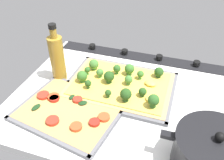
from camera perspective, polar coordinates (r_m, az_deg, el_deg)
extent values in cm
cube|color=white|center=(86.27, 3.02, -4.69)|extent=(78.43, 62.64, 3.00)
cube|color=black|center=(107.15, 7.09, 5.56)|extent=(75.29, 7.00, 0.80)
cylinder|color=black|center=(105.62, 19.70, 3.82)|extent=(2.80, 2.80, 1.80)
cylinder|color=black|center=(105.62, 11.31, 5.41)|extent=(2.80, 2.80, 1.80)
cylinder|color=black|center=(107.91, 3.05, 6.86)|extent=(2.80, 2.80, 1.80)
cylinder|color=black|center=(112.37, -4.75, 8.09)|extent=(2.80, 2.80, 1.80)
cube|color=slate|center=(89.07, 1.96, -1.61)|extent=(40.02, 29.36, 0.50)
cube|color=slate|center=(99.67, 4.32, 3.29)|extent=(39.71, 1.64, 1.30)
cube|color=slate|center=(78.92, -1.03, -7.35)|extent=(39.71, 1.64, 1.30)
cube|color=slate|center=(86.67, 14.24, -3.91)|extent=(1.52, 28.93, 1.30)
cube|color=slate|center=(94.91, -9.21, 0.92)|extent=(1.52, 28.93, 1.30)
cube|color=tan|center=(88.60, 1.97, -1.24)|extent=(37.59, 26.93, 1.00)
cube|color=#EDC64C|center=(88.17, 1.98, -0.88)|extent=(34.58, 24.25, 0.40)
cone|color=#4D8B3F|center=(92.65, -5.89, 1.70)|extent=(1.26, 1.26, 1.31)
sphere|color=#2D5B23|center=(91.79, -5.95, 2.47)|extent=(2.30, 2.30, 2.30)
cone|color=#427635|center=(82.84, 7.31, -3.58)|extent=(1.55, 1.55, 0.84)
sphere|color=#264C1C|center=(81.89, 7.39, -2.80)|extent=(2.82, 2.82, 2.82)
cone|color=#68AD54|center=(87.34, 4.26, -0.79)|extent=(1.65, 1.65, 1.06)
sphere|color=#427533|center=(86.34, 4.31, 0.08)|extent=(3.01, 3.01, 3.01)
cone|color=#427635|center=(80.36, 3.29, -4.56)|extent=(2.17, 2.17, 1.35)
sphere|color=#264C1C|center=(78.94, 3.35, -3.39)|extent=(3.95, 3.95, 3.95)
cone|color=#4D8B3F|center=(79.18, 9.82, -5.91)|extent=(2.12, 2.12, 1.39)
sphere|color=#2D5B23|center=(77.76, 9.98, -4.76)|extent=(3.85, 3.85, 3.85)
cone|color=#68AD54|center=(95.62, -4.35, 2.88)|extent=(2.14, 2.14, 0.87)
sphere|color=#427533|center=(94.57, -4.40, 3.83)|extent=(3.89, 3.89, 3.89)
cone|color=#5B9F46|center=(90.52, 6.79, 0.63)|extent=(1.43, 1.43, 1.23)
sphere|color=#386B28|center=(89.59, 6.87, 1.45)|extent=(2.60, 2.60, 2.60)
cone|color=#68AD54|center=(90.95, -2.90, 1.02)|extent=(1.58, 1.58, 1.07)
sphere|color=#427533|center=(90.01, -2.93, 1.85)|extent=(2.88, 2.88, 2.88)
cone|color=#4D8B3F|center=(92.72, 1.17, 1.91)|extent=(1.62, 1.62, 1.23)
sphere|color=#2D5B23|center=(91.74, 1.18, 2.79)|extent=(2.95, 2.95, 2.95)
cone|color=#5B9F46|center=(89.36, -7.10, -0.04)|extent=(2.17, 2.17, 0.97)
sphere|color=#386B28|center=(88.20, -7.19, 0.98)|extent=(3.95, 3.95, 3.95)
cone|color=#427635|center=(88.14, -0.71, -0.22)|extent=(2.18, 2.18, 1.20)
sphere|color=#264C1C|center=(86.89, -0.72, 0.88)|extent=(3.97, 3.97, 3.97)
cone|color=#5B9F46|center=(92.47, 4.16, 1.67)|extent=(2.09, 2.09, 1.15)
sphere|color=#386B28|center=(91.33, 4.21, 2.69)|extent=(3.79, 3.79, 3.79)
cone|color=#427635|center=(81.71, -0.94, -3.83)|extent=(1.24, 1.24, 0.98)
sphere|color=#264C1C|center=(80.84, -0.95, -3.11)|extent=(2.25, 2.25, 2.25)
cone|color=#427635|center=(92.75, 11.09, 1.02)|extent=(1.98, 1.98, 0.90)
sphere|color=#264C1C|center=(91.73, 11.22, 1.93)|extent=(3.60, 3.60, 3.60)
cone|color=#427635|center=(85.87, -5.73, -1.60)|extent=(1.36, 1.36, 1.18)
sphere|color=#264C1C|center=(84.94, -5.79, -0.80)|extent=(2.47, 2.47, 2.47)
ellipsoid|color=#EDC64C|center=(81.55, 9.02, -4.52)|extent=(3.96, 4.07, 1.08)
ellipsoid|color=#EDC64C|center=(97.37, -4.37, 3.60)|extent=(4.02, 3.80, 1.11)
ellipsoid|color=#EDC64C|center=(88.03, 9.24, -0.80)|extent=(4.84, 4.02, 1.51)
cube|color=slate|center=(80.36, -10.11, -7.48)|extent=(36.39, 30.83, 0.50)
cube|color=slate|center=(87.27, -5.43, -2.40)|extent=(32.17, 6.79, 1.30)
cube|color=slate|center=(74.22, -15.83, -12.95)|extent=(32.17, 6.79, 1.30)
cube|color=slate|center=(73.79, -0.15, -11.38)|extent=(5.60, 25.44, 1.30)
cube|color=slate|center=(88.71, -18.29, -3.70)|extent=(5.60, 25.44, 1.30)
cube|color=tan|center=(79.87, -10.17, -7.12)|extent=(33.61, 28.06, 0.90)
cylinder|color=#D14723|center=(73.15, -8.62, -11.05)|extent=(3.66, 3.66, 1.00)
cylinder|color=red|center=(81.81, -8.26, -4.69)|extent=(3.22, 3.22, 1.00)
cylinder|color=#D14723|center=(75.06, -1.96, -8.94)|extent=(3.74, 3.74, 1.00)
cylinder|color=#B22319|center=(73.73, -4.26, -10.13)|extent=(3.37, 3.37, 1.00)
cylinder|color=red|center=(86.07, -16.22, -3.56)|extent=(4.24, 4.24, 1.00)
cylinder|color=#B22319|center=(83.68, -13.74, -4.41)|extent=(3.32, 3.32, 1.00)
cylinder|color=red|center=(76.24, -14.13, -9.47)|extent=(4.09, 4.09, 1.00)
cylinder|color=#D14723|center=(84.37, -13.87, -4.03)|extent=(4.09, 4.09, 1.00)
ellipsoid|color=#193819|center=(82.32, -17.82, -6.22)|extent=(2.79, 3.90, 0.60)
ellipsoid|color=#193819|center=(80.51, -7.05, -5.48)|extent=(3.65, 3.33, 0.60)
ellipsoid|color=#193819|center=(83.34, -9.62, -4.03)|extent=(2.16, 2.92, 0.60)
cylinder|color=black|center=(67.67, 23.07, -16.16)|extent=(19.95, 19.95, 9.57)
cylinder|color=black|center=(63.85, 24.19, -13.31)|extent=(20.35, 20.35, 0.80)
sphere|color=black|center=(62.71, 24.56, -12.36)|extent=(2.40, 2.40, 2.40)
cube|color=black|center=(64.11, 13.20, -12.79)|extent=(3.60, 2.00, 1.20)
cylinder|color=olive|center=(91.16, -12.99, 4.94)|extent=(5.44, 5.44, 17.64)
cylinder|color=olive|center=(86.19, -13.96, 10.90)|extent=(2.45, 2.45, 3.50)
cylinder|color=black|center=(85.14, -14.21, 12.43)|extent=(2.72, 2.72, 1.60)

